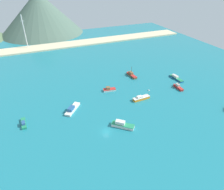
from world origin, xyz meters
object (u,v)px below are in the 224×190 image
at_px(fishing_boat_1, 122,125).
at_px(fishing_boat_6, 109,89).
at_px(fishing_boat_5, 72,109).
at_px(fishing_boat_2, 141,98).
at_px(fishing_boat_8, 132,75).
at_px(fishing_boat_0, 24,123).
at_px(fishing_boat_7, 176,78).
at_px(buoy_0, 149,90).
at_px(fishing_boat_4, 178,87).
at_px(radio_tower, 24,32).

relative_size(fishing_boat_1, fishing_boat_6, 1.27).
distance_m(fishing_boat_1, fishing_boat_6, 31.23).
relative_size(fishing_boat_1, fishing_boat_5, 0.90).
bearing_deg(fishing_boat_2, fishing_boat_8, 72.87).
xyz_separation_m(fishing_boat_0, fishing_boat_7, (89.27, 9.94, 0.04)).
bearing_deg(fishing_boat_5, buoy_0, 2.54).
bearing_deg(buoy_0, fishing_boat_4, -14.14).
xyz_separation_m(fishing_boat_1, radio_tower, (-31.25, 124.14, 13.11)).
distance_m(fishing_boat_7, buoy_0, 23.96).
bearing_deg(fishing_boat_0, fishing_boat_8, 20.13).
bearing_deg(buoy_0, fishing_boat_6, 157.57).
bearing_deg(buoy_0, fishing_boat_2, -143.74).
height_order(fishing_boat_2, fishing_boat_5, fishing_boat_2).
relative_size(fishing_boat_4, fishing_boat_5, 0.72).
bearing_deg(buoy_0, fishing_boat_5, -177.46).
relative_size(fishing_boat_7, buoy_0, 11.93).
height_order(fishing_boat_1, fishing_boat_8, fishing_boat_8).
height_order(fishing_boat_7, radio_tower, radio_tower).
bearing_deg(fishing_boat_4, fishing_boat_0, 179.89).
distance_m(buoy_0, radio_tower, 118.29).
bearing_deg(fishing_boat_8, buoy_0, -88.43).
height_order(fishing_boat_6, radio_tower, radio_tower).
xyz_separation_m(fishing_boat_8, buoy_0, (0.55, -19.93, -0.76)).
relative_size(fishing_boat_8, radio_tower, 0.35).
height_order(fishing_boat_2, fishing_boat_8, fishing_boat_8).
bearing_deg(fishing_boat_4, fishing_boat_8, 125.73).
xyz_separation_m(fishing_boat_5, radio_tower, (-14.14, 104.00, 13.31)).
distance_m(fishing_boat_7, fishing_boat_8, 27.62).
bearing_deg(fishing_boat_2, fishing_boat_4, 4.71).
height_order(fishing_boat_4, radio_tower, radio_tower).
height_order(fishing_boat_6, buoy_0, fishing_boat_6).
height_order(fishing_boat_6, fishing_boat_8, fishing_boat_8).
relative_size(fishing_boat_0, radio_tower, 0.28).
distance_m(fishing_boat_8, radio_tower, 101.18).
xyz_separation_m(fishing_boat_2, fishing_boat_6, (-11.92, 14.83, -0.06)).
xyz_separation_m(fishing_boat_4, buoy_0, (-16.84, 4.24, -0.70)).
xyz_separation_m(fishing_boat_7, radio_tower, (-81.38, 96.19, 13.44)).
xyz_separation_m(fishing_boat_1, buoy_0, (26.91, 22.09, -0.90)).
height_order(fishing_boat_4, fishing_boat_6, fishing_boat_4).
bearing_deg(fishing_boat_4, buoy_0, 165.86).
height_order(buoy_0, radio_tower, radio_tower).
relative_size(fishing_boat_0, fishing_boat_4, 1.05).
relative_size(fishing_boat_2, fishing_boat_6, 1.29).
bearing_deg(fishing_boat_1, fishing_boat_7, 29.14).
height_order(fishing_boat_2, radio_tower, radio_tower).
bearing_deg(fishing_boat_6, fishing_boat_5, -156.01).
bearing_deg(fishing_boat_6, buoy_0, -22.43).
height_order(fishing_boat_0, fishing_boat_7, fishing_boat_7).
xyz_separation_m(fishing_boat_0, fishing_boat_6, (45.49, 12.57, 0.13)).
bearing_deg(radio_tower, fishing_boat_6, -68.11).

